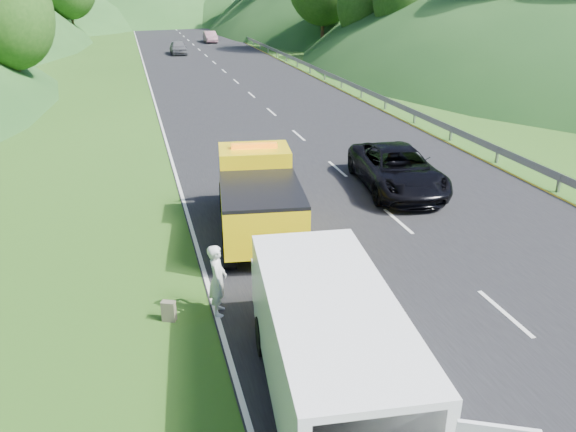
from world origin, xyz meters
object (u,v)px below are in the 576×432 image
object	(u,v)px
tow_truck	(258,196)
white_van	(328,343)
passing_suv	(396,189)
suitcase	(169,311)
woman	(219,313)
child	(301,337)

from	to	relation	value
tow_truck	white_van	bearing A→B (deg)	-85.58
white_van	passing_suv	xyz separation A→B (m)	(6.66, 10.79, -1.40)
white_van	suitcase	distance (m)	4.75
woman	passing_suv	size ratio (longest dim) A/B	0.31
woman	passing_suv	bearing A→B (deg)	-38.02
tow_truck	woman	size ratio (longest dim) A/B	3.56
woman	child	xyz separation A→B (m)	(1.66, -1.50, 0.00)
tow_truck	child	bearing A→B (deg)	-85.36
woman	child	world-z (taller)	woman
tow_truck	suitcase	world-z (taller)	tow_truck
tow_truck	woman	distance (m)	5.00
woman	passing_suv	xyz separation A→B (m)	(8.16, 7.06, 0.00)
woman	child	bearing A→B (deg)	-120.87
tow_truck	suitcase	xyz separation A→B (m)	(-3.21, -4.39, -1.06)
child	passing_suv	xyz separation A→B (m)	(6.50, 8.56, 0.00)
suitcase	passing_suv	bearing A→B (deg)	36.96
child	passing_suv	size ratio (longest dim) A/B	0.17
suitcase	woman	bearing A→B (deg)	-0.21
tow_truck	passing_suv	bearing A→B (deg)	31.28
woman	white_van	bearing A→B (deg)	-146.90
white_van	passing_suv	distance (m)	12.76
tow_truck	passing_suv	distance (m)	6.85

